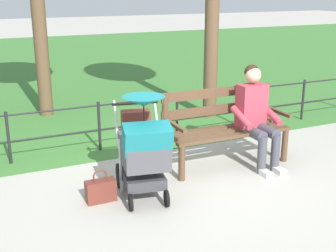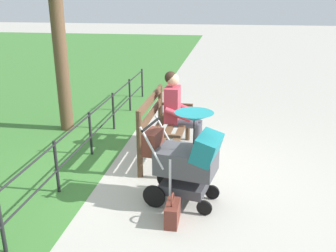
{
  "view_description": "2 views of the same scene",
  "coord_description": "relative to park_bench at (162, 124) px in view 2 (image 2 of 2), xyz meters",
  "views": [
    {
      "loc": [
        2.24,
        4.57,
        2.21
      ],
      "look_at": [
        0.1,
        -0.03,
        0.62
      ],
      "focal_mm": 47.88,
      "sensor_mm": 36.0,
      "label": 1
    },
    {
      "loc": [
        4.52,
        0.82,
        2.36
      ],
      "look_at": [
        0.06,
        0.11,
        0.78
      ],
      "focal_mm": 39.54,
      "sensor_mm": 36.0,
      "label": 2
    }
  ],
  "objects": [
    {
      "name": "person_on_bench",
      "position": [
        -0.33,
        0.22,
        0.15
      ],
      "size": [
        0.53,
        0.74,
        1.28
      ],
      "color": "#42424C",
      "rests_on": "ground"
    },
    {
      "name": "ground_plane",
      "position": [
        0.73,
        0.12,
        -0.53
      ],
      "size": [
        60.0,
        60.0,
        0.0
      ],
      "primitive_type": "plane",
      "color": "#ADA89E"
    },
    {
      "name": "park_fence",
      "position": [
        0.24,
        -1.1,
        -0.1
      ],
      "size": [
        8.45,
        0.04,
        0.7
      ],
      "color": "black",
      "rests_on": "ground"
    },
    {
      "name": "stroller",
      "position": [
        1.33,
        0.53,
        0.07
      ],
      "size": [
        0.65,
        0.96,
        1.15
      ],
      "color": "black",
      "rests_on": "ground"
    },
    {
      "name": "park_bench",
      "position": [
        0.0,
        0.0,
        0.0
      ],
      "size": [
        1.61,
        0.62,
        0.96
      ],
      "color": "brown",
      "rests_on": "ground"
    },
    {
      "name": "handbag",
      "position": [
        1.78,
        0.43,
        -0.4
      ],
      "size": [
        0.32,
        0.14,
        0.37
      ],
      "color": "brown",
      "rests_on": "ground"
    }
  ]
}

